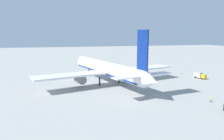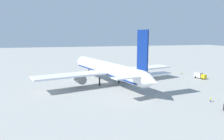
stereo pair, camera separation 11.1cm
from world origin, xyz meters
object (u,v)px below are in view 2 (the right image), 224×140
(ground_worker_3, at_px, (141,69))
(ground_worker_4, at_px, (148,66))
(airliner, at_px, (108,69))
(ground_worker_1, at_px, (181,73))
(service_truck_3, at_px, (200,75))
(baggage_cart_0, at_px, (141,65))
(traffic_cone_1, at_px, (202,84))
(ground_worker_2, at_px, (158,65))
(traffic_cone_0, at_px, (61,72))
(ground_worker_0, at_px, (211,100))
(service_truck_1, at_px, (108,65))

(ground_worker_3, height_order, ground_worker_4, ground_worker_3)
(airliner, distance_m, ground_worker_1, 49.99)
(service_truck_3, relative_size, baggage_cart_0, 2.13)
(ground_worker_4, relative_size, traffic_cone_1, 2.92)
(ground_worker_4, bearing_deg, service_truck_3, -167.97)
(service_truck_3, relative_size, ground_worker_2, 3.88)
(baggage_cart_0, bearing_deg, traffic_cone_0, 101.21)
(baggage_cart_0, relative_size, ground_worker_1, 1.95)
(airliner, relative_size, traffic_cone_1, 126.87)
(service_truck_3, height_order, baggage_cart_0, service_truck_3)
(traffic_cone_1, bearing_deg, ground_worker_1, -11.61)
(airliner, bearing_deg, traffic_cone_1, -106.89)
(baggage_cart_0, relative_size, ground_worker_0, 1.81)
(ground_worker_1, xyz_separation_m, ground_worker_4, (31.50, 7.08, -0.02))
(airliner, xyz_separation_m, service_truck_1, (51.39, -12.69, -5.33))
(traffic_cone_1, bearing_deg, traffic_cone_0, 51.92)
(airliner, bearing_deg, ground_worker_2, -47.80)
(baggage_cart_0, bearing_deg, service_truck_1, 82.46)
(service_truck_3, height_order, traffic_cone_1, service_truck_3)
(ground_worker_0, xyz_separation_m, traffic_cone_0, (73.46, 48.70, -0.63))
(ground_worker_1, bearing_deg, ground_worker_3, 40.76)
(ground_worker_4, bearing_deg, ground_worker_0, 170.98)
(airliner, bearing_deg, baggage_cart_0, -37.78)
(baggage_cart_0, relative_size, traffic_cone_1, 5.80)
(ground_worker_1, height_order, ground_worker_4, ground_worker_1)
(service_truck_1, bearing_deg, ground_worker_2, -100.22)
(service_truck_1, height_order, baggage_cart_0, service_truck_1)
(ground_worker_4, relative_size, traffic_cone_0, 2.92)
(airliner, bearing_deg, ground_worker_4, -42.97)
(traffic_cone_0, height_order, traffic_cone_1, same)
(airliner, height_order, service_truck_1, airliner)
(service_truck_1, height_order, ground_worker_2, service_truck_1)
(ground_worker_0, distance_m, ground_worker_3, 69.50)
(ground_worker_2, height_order, traffic_cone_1, ground_worker_2)
(baggage_cart_0, height_order, traffic_cone_0, baggage_cart_0)
(airliner, relative_size, ground_worker_0, 39.53)
(ground_worker_3, xyz_separation_m, ground_worker_4, (11.30, -10.32, -0.03))
(service_truck_1, xyz_separation_m, baggage_cart_0, (-3.26, -24.61, -1.01))
(ground_worker_3, bearing_deg, ground_worker_0, 177.94)
(airliner, distance_m, baggage_cart_0, 61.22)
(service_truck_1, distance_m, ground_worker_1, 52.58)
(ground_worker_2, bearing_deg, ground_worker_3, 122.89)
(airliner, distance_m, service_truck_1, 53.20)
(traffic_cone_1, bearing_deg, ground_worker_4, 1.87)
(service_truck_3, height_order, ground_worker_4, service_truck_3)
(ground_worker_4, xyz_separation_m, traffic_cone_0, (-7.29, 61.51, -0.54))
(traffic_cone_1, bearing_deg, ground_worker_3, 14.94)
(service_truck_1, xyz_separation_m, traffic_cone_1, (-64.38, -30.10, -1.39))
(airliner, distance_m, service_truck_3, 50.77)
(ground_worker_1, xyz_separation_m, ground_worker_2, (32.32, -1.35, 0.06))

